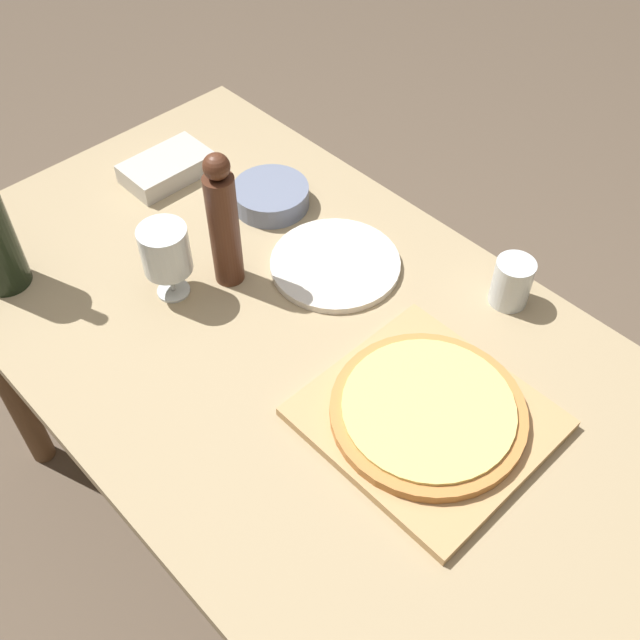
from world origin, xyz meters
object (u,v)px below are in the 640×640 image
wine_glass (165,251)px  small_bowl (271,196)px  pepper_mill (223,223)px  pizza (428,411)px

wine_glass → small_bowl: size_ratio=0.96×
pepper_mill → small_bowl: 0.25m
pizza → pepper_mill: size_ratio=1.12×
pizza → pepper_mill: 0.48m
pepper_mill → wine_glass: 0.11m
pepper_mill → small_bowl: (0.19, 0.11, -0.11)m
small_bowl → pepper_mill: bearing=-151.6°
pizza → wine_glass: (-0.12, 0.51, 0.07)m
pizza → pepper_mill: (-0.02, 0.47, 0.10)m
pepper_mill → wine_glass: (-0.10, 0.04, -0.03)m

